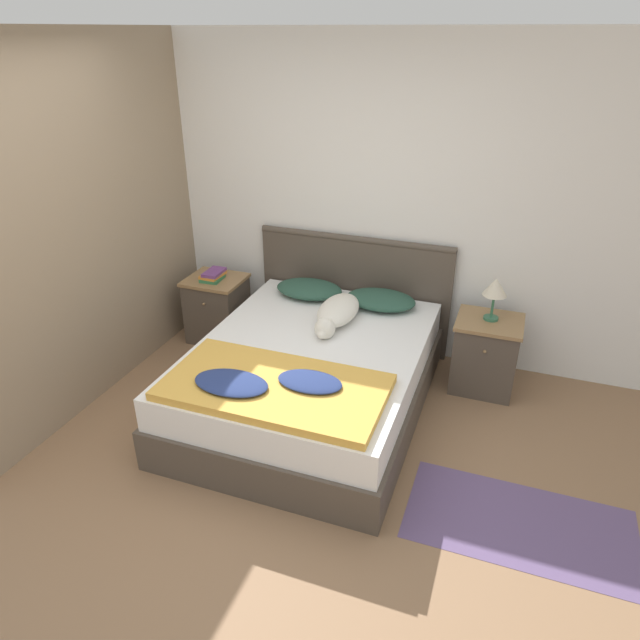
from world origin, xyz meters
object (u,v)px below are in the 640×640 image
at_px(book_stack, 213,275).
at_px(bed, 310,377).
at_px(nightstand_right, 485,354).
at_px(table_lamp, 495,289).
at_px(dog, 337,312).
at_px(nightstand_left, 217,308).
at_px(pillow_right, 381,300).
at_px(pillow_left, 309,289).

bearing_deg(book_stack, bed, -30.82).
xyz_separation_m(nightstand_right, table_lamp, (0.00, 0.02, 0.54)).
xyz_separation_m(bed, dog, (0.06, 0.41, 0.35)).
bearing_deg(nightstand_left, nightstand_right, 0.00).
height_order(nightstand_right, pillow_right, pillow_right).
height_order(nightstand_left, dog, dog).
bearing_deg(nightstand_right, table_lamp, 90.00).
distance_m(nightstand_right, book_stack, 2.36).
height_order(nightstand_right, book_stack, book_stack).
bearing_deg(book_stack, table_lamp, 1.13).
bearing_deg(dog, bed, -98.76).
relative_size(bed, pillow_left, 3.64).
relative_size(bed, book_stack, 8.81).
distance_m(dog, book_stack, 1.26).
xyz_separation_m(nightstand_right, pillow_right, (-0.86, 0.06, 0.30)).
bearing_deg(book_stack, nightstand_left, 91.13).
xyz_separation_m(nightstand_left, pillow_left, (0.86, 0.06, 0.30)).
height_order(bed, book_stack, book_stack).
height_order(bed, table_lamp, table_lamp).
bearing_deg(bed, nightstand_left, 148.31).
height_order(pillow_left, book_stack, book_stack).
bearing_deg(table_lamp, book_stack, -178.87).
bearing_deg(book_stack, dog, -13.17).
distance_m(pillow_left, book_stack, 0.86).
height_order(nightstand_right, table_lamp, table_lamp).
bearing_deg(nightstand_right, pillow_left, 177.58).
xyz_separation_m(pillow_left, dog, (0.37, -0.37, 0.02)).
height_order(nightstand_left, pillow_right, pillow_right).
height_order(pillow_left, dog, dog).
distance_m(pillow_left, dog, 0.53).
distance_m(bed, pillow_left, 0.90).
relative_size(nightstand_right, pillow_right, 1.04).
xyz_separation_m(nightstand_left, nightstand_right, (2.33, 0.00, 0.00)).
xyz_separation_m(nightstand_left, pillow_right, (1.47, 0.06, 0.30)).
height_order(nightstand_right, dog, dog).
distance_m(nightstand_left, pillow_left, 0.91).
distance_m(pillow_right, table_lamp, 0.89).
distance_m(nightstand_right, pillow_right, 0.91).
bearing_deg(table_lamp, nightstand_left, -179.48).
bearing_deg(pillow_right, bed, -111.40).
bearing_deg(dog, book_stack, 166.83).
relative_size(nightstand_left, table_lamp, 1.76).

